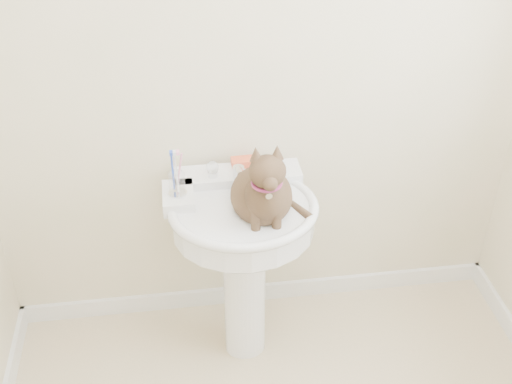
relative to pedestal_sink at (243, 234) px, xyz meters
name	(u,v)px	position (x,y,z in m)	size (l,w,h in m)	color
wall_back	(259,54)	(0.10, 0.29, 0.62)	(2.20, 0.00, 2.50)	beige
baseboard_back	(259,292)	(0.10, 0.28, -0.59)	(2.20, 0.02, 0.09)	white
pedestal_sink	(243,234)	(0.00, 0.00, 0.00)	(0.59, 0.57, 0.81)	white
faucet	(238,168)	(0.00, 0.15, 0.21)	(0.28, 0.12, 0.14)	silver
soap_bar	(243,162)	(0.03, 0.23, 0.19)	(0.09, 0.06, 0.03)	#E55731
toothbrush_cup	(177,183)	(-0.24, 0.06, 0.22)	(0.07, 0.07, 0.18)	silver
cat	(263,193)	(0.07, -0.06, 0.23)	(0.25, 0.32, 0.46)	brown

